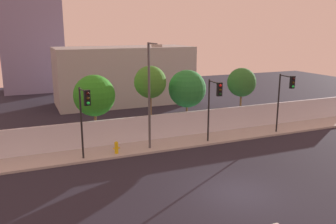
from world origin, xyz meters
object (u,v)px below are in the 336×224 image
(fire_hydrant, at_px, (116,147))
(traffic_light_right, at_px, (286,91))
(roadside_tree_leftmost, at_px, (94,96))
(roadside_tree_midleft, at_px, (150,82))
(traffic_light_left, at_px, (214,98))
(street_lamp_curbside, at_px, (150,89))
(roadside_tree_midright, at_px, (187,89))
(roadside_tree_rightmost, at_px, (242,82))
(traffic_light_center, at_px, (84,109))

(fire_hydrant, bearing_deg, traffic_light_right, -3.53)
(traffic_light_right, bearing_deg, roadside_tree_leftmost, 163.11)
(roadside_tree_leftmost, distance_m, roadside_tree_midleft, 4.25)
(traffic_light_left, distance_m, street_lamp_curbside, 4.46)
(fire_hydrant, height_order, roadside_tree_leftmost, roadside_tree_leftmost)
(fire_hydrant, bearing_deg, roadside_tree_midright, 26.37)
(fire_hydrant, relative_size, roadside_tree_leftmost, 0.16)
(roadside_tree_midleft, bearing_deg, traffic_light_right, -23.83)
(traffic_light_left, xyz_separation_m, roadside_tree_leftmost, (-7.28, 4.17, -0.01))
(street_lamp_curbside, relative_size, roadside_tree_midright, 1.43)
(street_lamp_curbside, bearing_deg, roadside_tree_midright, 37.80)
(traffic_light_left, height_order, roadside_tree_midright, roadside_tree_midright)
(roadside_tree_midleft, xyz_separation_m, roadside_tree_midright, (3.06, -0.00, -0.69))
(roadside_tree_midleft, bearing_deg, roadside_tree_midright, -0.00)
(traffic_light_left, xyz_separation_m, fire_hydrant, (-6.65, 0.89, -2.86))
(roadside_tree_leftmost, bearing_deg, roadside_tree_rightmost, 0.00)
(traffic_light_center, distance_m, roadside_tree_midleft, 6.89)
(traffic_light_left, height_order, roadside_tree_midleft, roadside_tree_midleft)
(fire_hydrant, distance_m, roadside_tree_midright, 7.93)
(traffic_light_center, distance_m, street_lamp_curbside, 4.49)
(traffic_light_left, relative_size, fire_hydrant, 5.56)
(traffic_light_right, bearing_deg, traffic_light_center, 179.64)
(traffic_light_left, xyz_separation_m, traffic_light_right, (6.14, 0.10, 0.05))
(traffic_light_center, relative_size, roadside_tree_rightmost, 0.92)
(traffic_light_right, bearing_deg, roadside_tree_rightmost, 105.55)
(street_lamp_curbside, bearing_deg, roadside_tree_leftmost, 131.95)
(traffic_light_right, distance_m, roadside_tree_midright, 7.39)
(fire_hydrant, height_order, roadside_tree_midleft, roadside_tree_midleft)
(traffic_light_right, xyz_separation_m, roadside_tree_midright, (-6.17, 4.07, -0.04))
(traffic_light_right, xyz_separation_m, roadside_tree_midleft, (-9.23, 4.07, 0.65))
(street_lamp_curbside, bearing_deg, roadside_tree_midleft, 69.87)
(traffic_light_left, bearing_deg, roadside_tree_midright, 90.35)
(traffic_light_center, relative_size, roadside_tree_midleft, 0.84)
(fire_hydrant, height_order, roadside_tree_midright, roadside_tree_midright)
(fire_hydrant, xyz_separation_m, roadside_tree_midright, (6.62, 3.28, 2.86))
(traffic_light_left, bearing_deg, fire_hydrant, 172.38)
(traffic_light_center, bearing_deg, roadside_tree_leftmost, 70.86)
(traffic_light_left, xyz_separation_m, roadside_tree_rightmost, (5.01, 4.17, 0.21))
(traffic_light_right, relative_size, fire_hydrant, 5.66)
(street_lamp_curbside, xyz_separation_m, roadside_tree_midright, (4.27, 3.31, -0.81))
(traffic_light_right, height_order, roadside_tree_leftmost, roadside_tree_leftmost)
(roadside_tree_rightmost, bearing_deg, traffic_light_center, -163.76)
(traffic_light_left, height_order, roadside_tree_rightmost, roadside_tree_rightmost)
(traffic_light_right, height_order, roadside_tree_midleft, roadside_tree_midleft)
(traffic_light_left, xyz_separation_m, roadside_tree_midleft, (-3.08, 4.17, 0.70))
(traffic_light_right, xyz_separation_m, street_lamp_curbside, (-10.44, 0.76, 0.77))
(traffic_light_center, distance_m, fire_hydrant, 3.56)
(street_lamp_curbside, bearing_deg, traffic_light_right, -4.17)
(traffic_light_right, xyz_separation_m, fire_hydrant, (-12.80, 0.79, -2.90))
(traffic_light_center, bearing_deg, roadside_tree_rightmost, 16.24)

